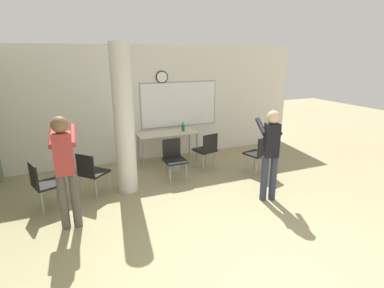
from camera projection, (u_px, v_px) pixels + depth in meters
wall_back at (154, 104)px, 7.47m from camera, size 8.00×0.15×2.80m
support_pillar at (124, 121)px, 5.54m from camera, size 0.38×0.38×2.80m
folding_table at (168, 135)px, 7.29m from camera, size 1.47×0.61×0.76m
bottle_on_table at (183, 128)px, 7.37m from camera, size 0.08×0.08×0.23m
waste_bin at (173, 162)px, 6.96m from camera, size 0.32×0.32×0.36m
chair_table_right at (207, 148)px, 6.87m from camera, size 0.53×0.53×0.87m
chair_mid_room at (259, 152)px, 6.61m from camera, size 0.54×0.54×0.87m
chair_near_pillar at (91, 171)px, 5.54m from camera, size 0.62×0.62×0.87m
chair_by_left_wall at (43, 182)px, 5.05m from camera, size 0.57×0.57×0.87m
chair_table_front at (174, 157)px, 6.29m from camera, size 0.45×0.45×0.87m
person_playing_side at (270, 149)px, 5.30m from camera, size 0.51×0.69×1.67m
person_watching_back at (65, 164)px, 4.40m from camera, size 0.41×0.66×1.76m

